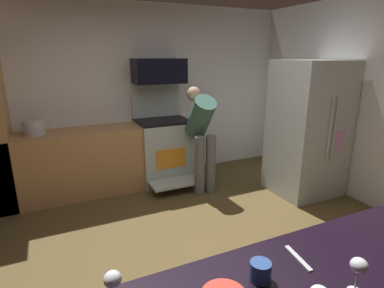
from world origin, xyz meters
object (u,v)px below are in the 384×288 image
object	(u,v)px
oven_range	(163,149)
wine_glass_far	(359,267)
microwave	(159,71)
stock_pot	(34,128)
refrigerator	(308,129)
mug_tea	(260,271)
person_cook	(201,132)
wine_glass_near	(113,281)

from	to	relation	value
oven_range	wine_glass_far	distance (m)	3.59
microwave	stock_pot	bearing A→B (deg)	-177.31
oven_range	stock_pot	distance (m)	1.77
microwave	refrigerator	distance (m)	2.23
mug_tea	stock_pot	distance (m)	3.46
refrigerator	wine_glass_far	xyz separation A→B (m)	(-2.06, -2.33, 0.12)
person_cook	wine_glass_far	distance (m)	3.06
wine_glass_near	mug_tea	bearing A→B (deg)	-10.57
oven_range	microwave	world-z (taller)	microwave
wine_glass_near	microwave	bearing A→B (deg)	67.87
wine_glass_far	microwave	bearing A→B (deg)	83.76
oven_range	wine_glass_far	size ratio (longest dim) A/B	8.96
refrigerator	wine_glass_far	size ratio (longest dim) A/B	11.02
person_cook	wine_glass_far	size ratio (longest dim) A/B	8.81
wine_glass_far	stock_pot	world-z (taller)	stock_pot
wine_glass_near	wine_glass_far	distance (m)	1.00
microwave	wine_glass_near	size ratio (longest dim) A/B	4.48
wine_glass_far	stock_pot	xyz separation A→B (m)	(-1.31, 3.55, -0.03)
refrigerator	stock_pot	size ratio (longest dim) A/B	7.15
stock_pot	oven_range	bearing A→B (deg)	-0.48
microwave	person_cook	world-z (taller)	microwave
oven_range	person_cook	size ratio (longest dim) A/B	1.02
person_cook	wine_glass_near	xyz separation A→B (m)	(-1.69, -2.62, 0.17)
microwave	refrigerator	world-z (taller)	microwave
stock_pot	refrigerator	bearing A→B (deg)	-19.91
wine_glass_far	stock_pot	size ratio (longest dim) A/B	0.65
oven_range	refrigerator	xyz separation A→B (m)	(1.66, -1.20, 0.40)
oven_range	mug_tea	distance (m)	3.41
microwave	wine_glass_near	xyz separation A→B (m)	(-1.33, -3.28, -0.62)
mug_tea	person_cook	bearing A→B (deg)	68.55
oven_range	stock_pot	world-z (taller)	oven_range
microwave	stock_pot	size ratio (longest dim) A/B	2.92
person_cook	mug_tea	distance (m)	2.94
oven_range	mug_tea	size ratio (longest dim) A/B	15.40
person_cook	wine_glass_near	world-z (taller)	person_cook
oven_range	refrigerator	size ratio (longest dim) A/B	0.81
oven_range	wine_glass_near	bearing A→B (deg)	-112.72
mug_tea	refrigerator	bearing A→B (deg)	41.48
wine_glass_near	stock_pot	world-z (taller)	stock_pot
person_cook	mug_tea	xyz separation A→B (m)	(-1.07, -2.73, 0.09)
microwave	mug_tea	size ratio (longest dim) A/B	7.74
person_cook	microwave	bearing A→B (deg)	118.46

